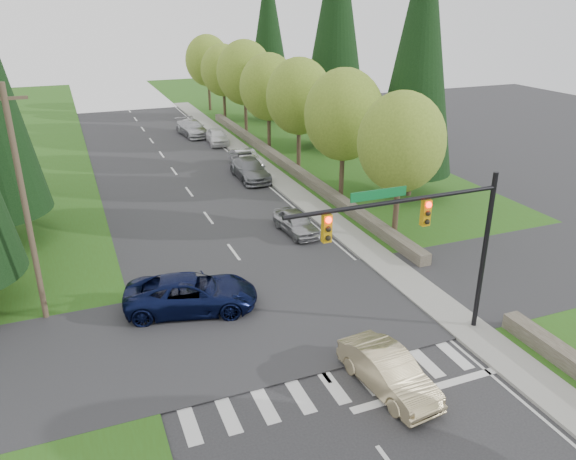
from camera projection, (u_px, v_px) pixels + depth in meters
ground at (379, 448)px, 17.30m from camera, size 120.00×120.00×0.00m
grass_east at (395, 197)px, 38.89m from camera, size 14.00×110.00×0.06m
cross_street at (284, 320)px, 24.16m from camera, size 120.00×8.00×0.10m
sidewalk_east at (303, 198)px, 38.49m from camera, size 1.80×80.00×0.13m
curb_east at (291, 200)px, 38.20m from camera, size 0.20×80.00×0.13m
stone_wall_north at (283, 162)px, 45.82m from camera, size 0.70×40.00×0.70m
traffic_signal at (428, 228)px, 20.74m from camera, size 8.70×0.37×6.80m
utility_pole at (25, 207)px, 22.34m from camera, size 1.60×0.24×10.00m
decid_tree_0 at (401, 142)px, 30.30m from camera, size 4.80×4.80×8.37m
decid_tree_1 at (344, 115)px, 36.25m from camera, size 5.20×5.20×8.80m
decid_tree_2 at (299, 96)px, 42.13m from camera, size 5.00×5.00×8.82m
decid_tree_3 at (268, 87)px, 48.26m from camera, size 5.00×5.00×8.55m
decid_tree_4 at (245, 73)px, 54.13m from camera, size 5.40×5.40×9.18m
decid_tree_5 at (223, 70)px, 60.27m from camera, size 4.80×4.80×8.30m
decid_tree_6 at (208, 61)px, 66.17m from camera, size 5.20×5.20×8.86m
conifer_e_a at (420, 49)px, 35.47m from camera, size 5.44×5.44×17.80m
conifer_e_b at (336, 23)px, 47.42m from camera, size 6.12×6.12×19.80m
conifer_e_c at (269, 33)px, 59.64m from camera, size 5.10×5.10×16.80m
sedan_champagne at (388, 372)px, 19.67m from camera, size 2.02×4.52×1.44m
suv_navy at (191, 293)px, 24.67m from camera, size 6.26×4.01×1.61m
parked_car_a at (296, 222)px, 32.80m from camera, size 1.85×4.02×1.34m
parked_car_b at (250, 169)px, 42.53m from camera, size 2.20×5.25×1.51m
parked_car_c at (246, 160)px, 45.17m from camera, size 1.74×4.51×1.47m
parked_car_d at (217, 136)px, 52.72m from camera, size 2.07×4.37×1.44m
parked_car_e at (192, 128)px, 55.81m from camera, size 2.73×5.46×1.52m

